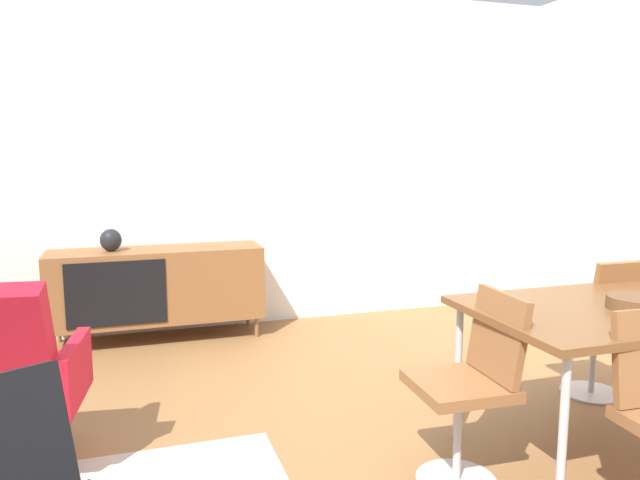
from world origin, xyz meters
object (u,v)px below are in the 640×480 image
Objects in this scene: vase_cobalt at (111,240)px; dining_chair_back_right at (603,322)px; dining_table at (635,313)px; sideboard at (157,285)px; dining_chair_near_window at (472,380)px; wooden_bowl_on_table at (636,303)px.

dining_chair_back_right is at bearing -35.55° from vase_cobalt.
dining_table is 0.70m from dining_chair_back_right.
sideboard is 1.87× the size of dining_chair_near_window.
wooden_bowl_on_table is at bearing -135.76° from dining_table.
dining_chair_near_window is at bearing -58.95° from vase_cobalt.
wooden_bowl_on_table is 0.30× the size of dining_chair_back_right.
vase_cobalt is 0.65× the size of wooden_bowl_on_table.
vase_cobalt reaches higher than sideboard.
dining_chair_near_window reaches higher than wooden_bowl_on_table.
dining_chair_near_window is (1.21, -2.54, 0.03)m from sideboard.
vase_cobalt reaches higher than dining_table.
vase_cobalt is 0.20× the size of dining_chair_near_window.
sideboard is 1.00× the size of dining_table.
dining_chair_back_right reaches higher than wooden_bowl_on_table.
dining_chair_back_right is at bearing 58.03° from dining_table.
sideboard is at bearing 115.43° from dining_chair_near_window.
sideboard is 2.81m from dining_chair_near_window.
sideboard is 6.15× the size of wooden_bowl_on_table.
dining_chair_near_window is at bearing 175.17° from wooden_bowl_on_table.
dining_table is at bearing -121.97° from dining_chair_back_right.
vase_cobalt reaches higher than dining_chair_back_right.
sideboard is at bearing 129.58° from dining_table.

